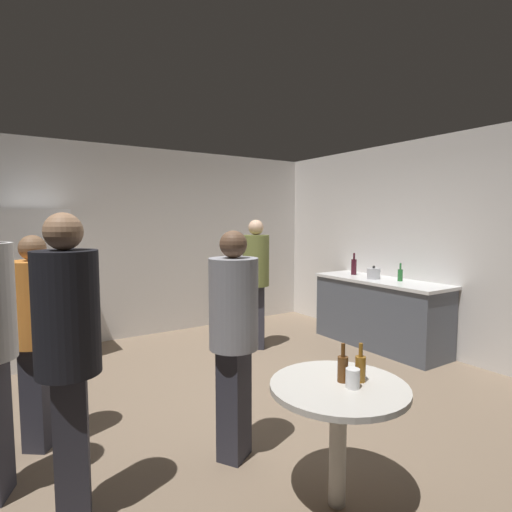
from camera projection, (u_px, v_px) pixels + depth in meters
The scene contains 16 objects.
ground_plane at pixel (250, 402), 3.88m from camera, with size 5.20×5.20×0.10m, color #7A6651.
wall_back at pixel (154, 242), 5.95m from camera, with size 5.32×0.06×2.70m, color silver.
wall_side_right at pixel (424, 246), 5.19m from camera, with size 0.06×5.20×2.70m, color silver.
refrigerator at pixel (37, 286), 4.77m from camera, with size 0.70×0.68×1.80m.
kitchen_counter at pixel (379, 313), 5.40m from camera, with size 0.64×1.85×0.90m.
kettle at pixel (374, 273), 5.39m from camera, with size 0.24×0.17×0.18m.
wine_bottle_on_counter at pixel (354, 266), 5.79m from camera, with size 0.08×0.08×0.31m.
beer_bottle_on_counter at pixel (400, 275), 5.19m from camera, with size 0.06×0.06×0.23m.
foreground_table at pixel (339, 402), 2.36m from camera, with size 0.80×0.80×0.73m.
beer_bottle_amber at pixel (360, 368), 2.39m from camera, with size 0.06×0.06×0.23m.
beer_bottle_brown at pixel (343, 368), 2.38m from camera, with size 0.06×0.06×0.23m.
plastic_cup_white at pixel (353, 378), 2.30m from camera, with size 0.08×0.08×0.11m, color white.
person_in_olive_shirt at pixel (256, 274), 5.26m from camera, with size 0.48×0.48×1.68m.
person_in_gray_shirt at pixel (234, 328), 2.81m from camera, with size 0.47×0.47×1.61m.
person_in_orange_shirt at pixel (36, 326), 2.95m from camera, with size 0.48×0.48×1.57m.
person_in_black_shirt at pixel (68, 344), 2.20m from camera, with size 0.41×0.41×1.72m.
Camera 1 is at (-2.00, -3.16, 1.68)m, focal length 28.60 mm.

